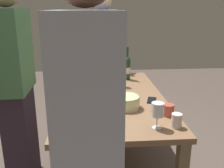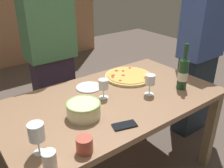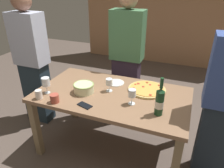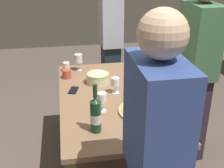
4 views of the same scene
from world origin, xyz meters
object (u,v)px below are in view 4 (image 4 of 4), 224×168
Objects in this scene: pizza at (144,111)px; cup_amber at (67,74)px; dining_table at (112,105)px; person_guest_right at (153,168)px; wine_glass_near_pizza at (102,99)px; wine_glass_by_bottle at (78,59)px; person_guest_left at (195,71)px; cell_phone at (74,90)px; serving_bowl at (98,78)px; wine_bottle at (96,114)px; cup_ceramic at (66,67)px; side_plate at (137,91)px; person_host at (111,42)px; wine_glass_far_left at (115,82)px.

cup_amber is (-0.78, -0.57, 0.03)m from pizza.
person_guest_right is at bearing 1.73° from dining_table.
pizza is 0.35m from wine_glass_near_pizza.
wine_glass_by_bottle is 1.17m from person_guest_left.
dining_table is 11.11× the size of cell_phone.
wine_bottle is at bearing -8.19° from serving_bowl.
dining_table is 10.27× the size of wine_glass_near_pizza.
cup_ceramic is at bearing 11.46° from person_guest_right.
pizza is 4.69× the size of cup_amber.
serving_bowl is 1.10× the size of side_plate.
wine_bottle is 0.70m from cell_phone.
dining_table is 0.61m from wine_bottle.
wine_bottle is (0.52, -0.20, 0.23)m from dining_table.
person_guest_left is at bearing 38.45° from person_host.
serving_bowl is 1.52× the size of cell_phone.
pizza is 2.81× the size of wine_glass_far_left.
wine_glass_near_pizza is 0.93m from cup_ceramic.
wine_glass_near_pizza is at bearing -25.97° from dining_table.
person_guest_left is (-0.43, 0.60, 0.12)m from pizza.
wine_glass_far_left is 0.22m from side_plate.
cup_ceramic reaches higher than cup_amber.
side_plate is at bearing 129.95° from wine_glass_near_pizza.
cup_amber is (0.19, -0.13, -0.08)m from wine_glass_by_bottle.
wine_glass_by_bottle is at bearing -141.08° from side_plate.
person_guest_left is (0.35, 1.17, 0.09)m from cup_amber.
wine_glass_far_left is 0.09× the size of person_guest_right.
cell_phone is (-0.48, -0.52, -0.01)m from pizza.
wine_glass_near_pizza reaches higher than wine_glass_far_left.
serving_bowl is 2.54× the size of cup_amber.
person_guest_right is (1.13, -0.21, 0.10)m from side_plate.
cup_amber is 0.92m from person_host.
wine_bottle is at bearing 21.15° from person_guest_right.
serving_bowl is at bearing 3.20° from person_guest_right.
person_host is at bearing 134.06° from cup_ceramic.
person_guest_left is at bearing 125.59° from pizza.
serving_bowl is 0.94m from person_host.
person_host reaches higher than cup_amber.
serving_bowl is at bearing 59.73° from cup_amber.
pizza is at bearing 30.48° from cup_ceramic.
dining_table is at bearing -0.00° from person_guest_left.
wine_bottle reaches higher than cup_ceramic.
wine_glass_far_left is at bearing 151.92° from wine_glass_near_pizza.
wine_glass_near_pizza is at bearing 15.48° from cup_ceramic.
person_host is at bearing 167.84° from wine_glass_near_pizza.
cup_amber is at bearing -64.38° from cell_phone.
side_plate is (0.59, 0.61, -0.04)m from cup_ceramic.
wine_bottle is at bearing -63.91° from pizza.
wine_bottle is at bearing 24.82° from person_guest_left.
wine_glass_near_pizza is 1.47m from person_host.
cell_phone is (0.14, -0.24, -0.05)m from serving_bowl.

